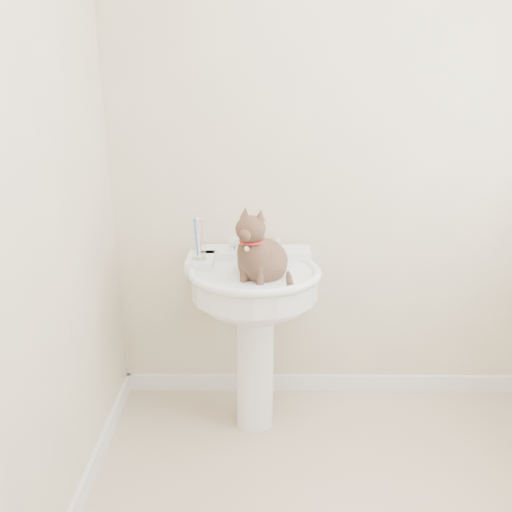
{
  "coord_description": "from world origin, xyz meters",
  "views": [
    {
      "loc": [
        -0.39,
        -1.42,
        1.63
      ],
      "look_at": [
        -0.41,
        0.77,
        0.87
      ],
      "focal_mm": 38.0,
      "sensor_mm": 36.0,
      "label": 1
    }
  ],
  "objects": [
    {
      "name": "faucet",
      "position": [
        -0.41,
        0.96,
        0.87
      ],
      "size": [
        0.28,
        0.12,
        0.14
      ],
      "color": "silver",
      "rests_on": "pedestal_sink"
    },
    {
      "name": "wall_left",
      "position": [
        -1.1,
        0.0,
        1.25
      ],
      "size": [
        0.0,
        2.2,
        2.5
      ],
      "primitive_type": null,
      "color": "#C2B69E",
      "rests_on": "ground"
    },
    {
      "name": "toothbrush_cup",
      "position": [
        -0.66,
        0.85,
        0.88
      ],
      "size": [
        0.07,
        0.07,
        0.19
      ],
      "rotation": [
        0.0,
        0.0,
        -0.2
      ],
      "color": "silver",
      "rests_on": "pedestal_sink"
    },
    {
      "name": "wall_back",
      "position": [
        0.0,
        1.1,
        1.25
      ],
      "size": [
        2.2,
        0.0,
        2.5
      ],
      "primitive_type": null,
      "color": "#C2B69E",
      "rests_on": "ground"
    },
    {
      "name": "baseboard_back",
      "position": [
        0.0,
        1.09,
        0.04
      ],
      "size": [
        2.2,
        0.02,
        0.09
      ],
      "primitive_type": "cube",
      "color": "white",
      "rests_on": "floor"
    },
    {
      "name": "cat",
      "position": [
        -0.39,
        0.74,
        0.88
      ],
      "size": [
        0.24,
        0.3,
        0.44
      ],
      "rotation": [
        0.0,
        0.0,
        -0.43
      ],
      "color": "brown",
      "rests_on": "pedestal_sink"
    },
    {
      "name": "pedestal_sink",
      "position": [
        -0.42,
        0.81,
        0.65
      ],
      "size": [
        0.6,
        0.59,
        0.83
      ],
      "color": "white",
      "rests_on": "floor"
    },
    {
      "name": "soap_bar",
      "position": [
        -0.37,
        1.04,
        0.84
      ],
      "size": [
        0.09,
        0.06,
        0.03
      ],
      "primitive_type": "cube",
      "rotation": [
        0.0,
        0.0,
        -0.04
      ],
      "color": "orange",
      "rests_on": "pedestal_sink"
    }
  ]
}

